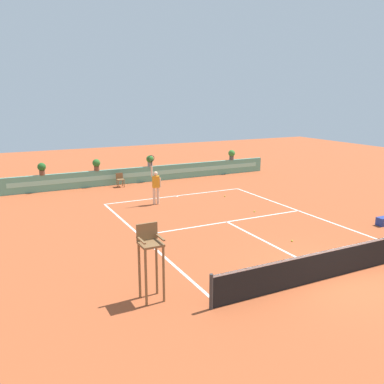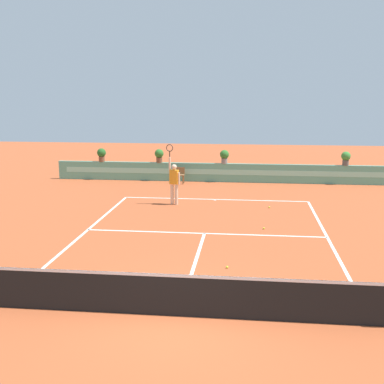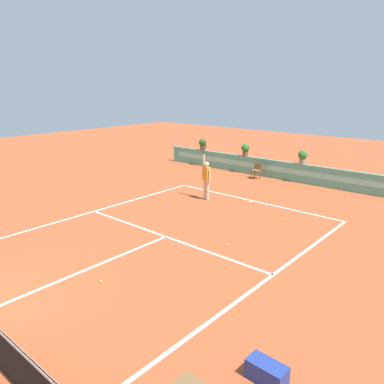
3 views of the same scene
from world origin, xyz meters
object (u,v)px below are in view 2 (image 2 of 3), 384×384
tennis_ball_near_baseline (227,267)px  potted_plant_centre (224,156)px  potted_plant_left (159,155)px  tennis_ball_mid_court (269,207)px  ball_kid_chair (180,174)px  tennis_ball_by_sideline (264,228)px  potted_plant_far_right (346,158)px  tennis_player (174,180)px  potted_plant_far_left (102,154)px

tennis_ball_near_baseline → potted_plant_centre: 13.40m
potted_plant_left → potted_plant_centre: same height
tennis_ball_mid_court → potted_plant_left: potted_plant_left is taller
ball_kid_chair → potted_plant_left: potted_plant_left is taller
tennis_ball_by_sideline → potted_plant_far_right: (4.44, 9.22, 1.38)m
tennis_ball_near_baseline → potted_plant_centre: bearing=93.2°
potted_plant_far_right → potted_plant_centre: size_ratio=1.00×
tennis_ball_mid_court → potted_plant_left: bearing=134.0°
tennis_ball_near_baseline → potted_plant_far_right: potted_plant_far_right is taller
tennis_player → tennis_ball_by_sideline: (3.73, -3.54, -1.02)m
ball_kid_chair → tennis_player: tennis_player is taller
tennis_player → potted_plant_far_right: size_ratio=3.57×
potted_plant_left → tennis_player: bearing=-73.7°
tennis_player → tennis_ball_mid_court: (4.04, -0.23, -1.02)m
potted_plant_far_left → potted_plant_far_right: bearing=0.0°
potted_plant_centre → potted_plant_left: bearing=180.0°
tennis_ball_mid_court → potted_plant_centre: (-2.18, 5.91, 1.38)m
potted_plant_far_right → ball_kid_chair: bearing=-175.1°
potted_plant_far_right → tennis_ball_mid_court: bearing=-124.9°
tennis_ball_mid_court → potted_plant_far_right: bearing=55.1°
tennis_player → tennis_ball_near_baseline: size_ratio=38.01×
ball_kid_chair → potted_plant_far_left: size_ratio=1.17×
tennis_ball_near_baseline → tennis_ball_by_sideline: bearing=74.8°
tennis_ball_by_sideline → potted_plant_far_right: 10.32m
ball_kid_chair → tennis_player: 5.00m
ball_kid_chair → potted_plant_far_right: bearing=4.9°
tennis_ball_by_sideline → potted_plant_centre: (-1.86, 9.22, 1.38)m
potted_plant_far_right → tennis_player: bearing=-145.2°
tennis_ball_by_sideline → tennis_player: bearing=136.5°
tennis_ball_near_baseline → potted_plant_left: bearing=107.8°
potted_plant_far_right → tennis_ball_by_sideline: bearing=-115.7°
tennis_player → potted_plant_centre: tennis_player is taller
potted_plant_left → potted_plant_far_right: size_ratio=1.00×
tennis_player → potted_plant_far_left: 7.49m
potted_plant_centre → potted_plant_far_right: bearing=0.0°
potted_plant_left → potted_plant_far_right: (9.83, 0.00, 0.00)m
tennis_ball_near_baseline → potted_plant_far_right: (5.56, 13.31, 1.38)m
tennis_ball_by_sideline → potted_plant_far_left: 12.68m
tennis_ball_by_sideline → potted_plant_centre: bearing=101.4°
potted_plant_left → potted_plant_centre: bearing=0.0°
ball_kid_chair → potted_plant_far_left: (-4.45, 0.73, 0.93)m
potted_plant_left → potted_plant_far_left: same height
tennis_player → potted_plant_far_left: size_ratio=3.57×
potted_plant_left → potted_plant_far_right: 9.83m
tennis_ball_mid_court → potted_plant_far_right: (4.12, 5.91, 1.38)m
tennis_player → potted_plant_left: size_ratio=3.57×
potted_plant_left → potted_plant_far_right: bearing=0.0°
ball_kid_chair → potted_plant_centre: bearing=17.8°
tennis_ball_by_sideline → potted_plant_left: potted_plant_left is taller
ball_kid_chair → potted_plant_far_right: potted_plant_far_right is taller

